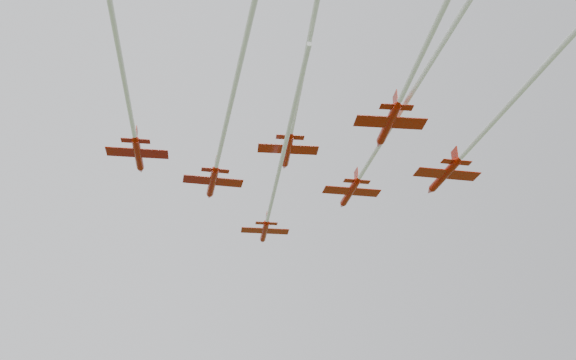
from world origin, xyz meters
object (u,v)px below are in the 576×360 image
object	(u,v)px
jet_lead	(273,196)
jet_row2_right	(376,150)
jet_row3_right	(488,128)
jet_row4_right	(424,50)
jet_row3_mid	(298,95)
jet_row2_left	(225,130)
jet_row3_left	(130,114)

from	to	relation	value
jet_lead	jet_row2_right	xyz separation A→B (m)	(11.43, -14.44, 3.06)
jet_row3_right	jet_row4_right	distance (m)	18.20
jet_row3_mid	jet_row2_left	bearing A→B (deg)	137.90
jet_row3_mid	jet_row3_right	xyz separation A→B (m)	(23.93, -6.26, -3.73)
jet_lead	jet_row3_left	world-z (taller)	jet_row3_left
jet_row2_right	jet_row3_left	xyz separation A→B (m)	(-36.05, -1.31, -1.90)
jet_row2_right	jet_row3_right	xyz separation A→B (m)	(8.09, -15.56, -3.25)
jet_row2_right	jet_row3_right	world-z (taller)	jet_row2_right
jet_row3_left	jet_row2_right	bearing A→B (deg)	14.55
jet_lead	jet_row3_right	distance (m)	35.79
jet_row3_right	jet_lead	bearing A→B (deg)	132.02
jet_row2_right	jet_row3_left	world-z (taller)	jet_row2_right
jet_row3_right	jet_row4_right	bearing A→B (deg)	-137.63
jet_row2_left	jet_row3_left	xyz separation A→B (m)	(-13.12, -2.60, -1.55)
jet_row3_right	jet_row2_right	bearing A→B (deg)	126.44
jet_row3_right	jet_row3_left	bearing A→B (deg)	171.08
jet_row2_right	jet_row4_right	xyz separation A→B (m)	(-7.06, -25.55, -1.79)
jet_row2_right	jet_row3_left	bearing A→B (deg)	-168.29
jet_row2_left	jet_row3_right	distance (m)	35.43
jet_row3_left	jet_row4_right	xyz separation A→B (m)	(28.99, -24.24, 0.11)
jet_row2_left	jet_row2_right	distance (m)	22.98
jet_row3_mid	jet_row2_right	bearing A→B (deg)	44.49
jet_row3_left	jet_row3_right	world-z (taller)	jet_row3_left
jet_lead	jet_row2_left	xyz separation A→B (m)	(-11.51, -13.15, 2.70)
jet_row2_left	jet_row3_left	distance (m)	13.46
jet_row2_left	jet_row3_mid	xyz separation A→B (m)	(7.10, -10.59, 0.83)
jet_lead	jet_row3_right	size ratio (longest dim) A/B	1.01
jet_row3_left	jet_row3_right	bearing A→B (deg)	-5.42
jet_row2_left	jet_row4_right	size ratio (longest dim) A/B	1.06
jet_row2_right	jet_row3_mid	distance (m)	18.38
jet_row2_left	jet_row2_right	bearing A→B (deg)	4.59
jet_row3_left	jet_row3_mid	bearing A→B (deg)	-9.10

